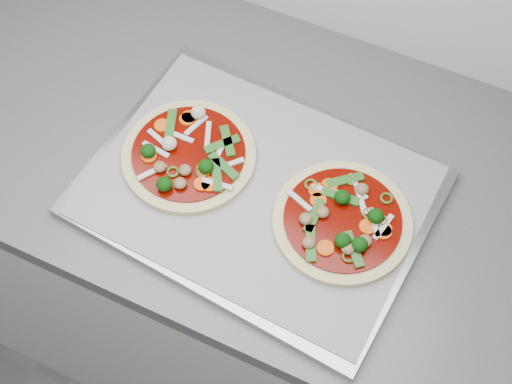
% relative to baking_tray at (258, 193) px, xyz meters
% --- Properties ---
extents(base_cabinet, '(3.60, 0.60, 0.86)m').
position_rel_baking_tray_xyz_m(base_cabinet, '(0.37, 0.07, -0.48)').
color(base_cabinet, silver).
rests_on(base_cabinet, ground).
extents(countertop, '(3.60, 0.60, 0.04)m').
position_rel_baking_tray_xyz_m(countertop, '(0.37, 0.07, -0.03)').
color(countertop, slate).
rests_on(countertop, base_cabinet).
extents(baking_tray, '(0.54, 0.42, 0.02)m').
position_rel_baking_tray_xyz_m(baking_tray, '(0.00, 0.00, 0.00)').
color(baking_tray, gray).
rests_on(baking_tray, countertop).
extents(parchment, '(0.50, 0.38, 0.00)m').
position_rel_baking_tray_xyz_m(parchment, '(0.00, 0.00, 0.01)').
color(parchment, '#95959A').
rests_on(parchment, baking_tray).
extents(pizza_left, '(0.28, 0.28, 0.04)m').
position_rel_baking_tray_xyz_m(pizza_left, '(-0.12, 0.01, 0.02)').
color(pizza_left, '#D6C581').
rests_on(pizza_left, parchment).
extents(pizza_right, '(0.22, 0.22, 0.03)m').
position_rel_baking_tray_xyz_m(pizza_right, '(0.14, -0.00, 0.02)').
color(pizza_right, '#D6C581').
rests_on(pizza_right, parchment).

